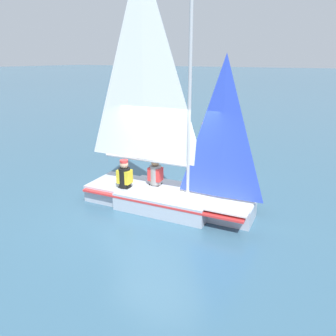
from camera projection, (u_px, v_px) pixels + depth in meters
ground_plane at (168, 206)px, 8.35m from camera, size 260.00×260.00×0.00m
sailboat_main at (166, 175)px, 8.10m from camera, size 1.85×4.40×5.94m
sailor_helm at (155, 177)px, 8.55m from camera, size 0.32×0.36×1.16m
sailor_crew at (125, 180)px, 8.37m from camera, size 0.32×0.36×1.16m
buoy_marker at (207, 125)px, 17.31m from camera, size 0.61×0.61×1.14m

